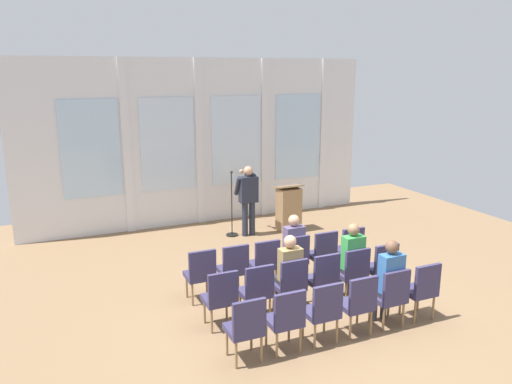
# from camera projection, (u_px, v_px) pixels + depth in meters

# --- Properties ---
(ground_plane) EXTENTS (14.39, 14.39, 0.00)m
(ground_plane) POSITION_uv_depth(u_px,v_px,m) (312.00, 314.00, 7.96)
(ground_plane) COLOR #846647
(rear_partition) EXTENTS (8.87, 0.14, 4.09)m
(rear_partition) POSITION_uv_depth(u_px,v_px,m) (204.00, 142.00, 12.41)
(rear_partition) COLOR silver
(rear_partition) RESTS_ON ground
(speaker) EXTENTS (0.52, 0.69, 1.66)m
(speaker) POSITION_uv_depth(u_px,v_px,m) (248.00, 196.00, 11.57)
(speaker) COLOR #232838
(speaker) RESTS_ON ground
(mic_stand) EXTENTS (0.28, 0.28, 1.55)m
(mic_stand) POSITION_uv_depth(u_px,v_px,m) (232.00, 222.00, 11.69)
(mic_stand) COLOR black
(mic_stand) RESTS_ON ground
(lectern) EXTENTS (0.60, 0.48, 1.16)m
(lectern) POSITION_uv_depth(u_px,v_px,m) (289.00, 208.00, 12.02)
(lectern) COLOR #93724C
(lectern) RESTS_ON ground
(chair_r0_c0) EXTENTS (0.46, 0.44, 0.94)m
(chair_r0_c0) POSITION_uv_depth(u_px,v_px,m) (201.00, 272.00, 8.29)
(chair_r0_c0) COLOR olive
(chair_r0_c0) RESTS_ON ground
(chair_r0_c1) EXTENTS (0.46, 0.44, 0.94)m
(chair_r0_c1) POSITION_uv_depth(u_px,v_px,m) (234.00, 266.00, 8.52)
(chair_r0_c1) COLOR olive
(chair_r0_c1) RESTS_ON ground
(chair_r0_c2) EXTENTS (0.46, 0.44, 0.94)m
(chair_r0_c2) POSITION_uv_depth(u_px,v_px,m) (265.00, 261.00, 8.75)
(chair_r0_c2) COLOR olive
(chair_r0_c2) RESTS_ON ground
(chair_r0_c3) EXTENTS (0.46, 0.44, 0.94)m
(chair_r0_c3) POSITION_uv_depth(u_px,v_px,m) (294.00, 256.00, 8.98)
(chair_r0_c3) COLOR olive
(chair_r0_c3) RESTS_ON ground
(audience_r0_c3) EXTENTS (0.36, 0.39, 1.30)m
(audience_r0_c3) POSITION_uv_depth(u_px,v_px,m) (293.00, 245.00, 9.00)
(audience_r0_c3) COLOR #2D2D33
(audience_r0_c3) RESTS_ON ground
(chair_r0_c4) EXTENTS (0.46, 0.44, 0.94)m
(chair_r0_c4) POSITION_uv_depth(u_px,v_px,m) (323.00, 252.00, 9.21)
(chair_r0_c4) COLOR olive
(chair_r0_c4) RESTS_ON ground
(chair_r0_c5) EXTENTS (0.46, 0.44, 0.94)m
(chair_r0_c5) POSITION_uv_depth(u_px,v_px,m) (349.00, 247.00, 9.44)
(chair_r0_c5) COLOR olive
(chair_r0_c5) RESTS_ON ground
(chair_r1_c0) EXTENTS (0.46, 0.44, 0.94)m
(chair_r1_c0) POSITION_uv_depth(u_px,v_px,m) (221.00, 296.00, 7.41)
(chair_r1_c0) COLOR olive
(chair_r1_c0) RESTS_ON ground
(chair_r1_c1) EXTENTS (0.46, 0.44, 0.94)m
(chair_r1_c1) POSITION_uv_depth(u_px,v_px,m) (257.00, 289.00, 7.64)
(chair_r1_c1) COLOR olive
(chair_r1_c1) RESTS_ON ground
(chair_r1_c2) EXTENTS (0.46, 0.44, 0.94)m
(chair_r1_c2) POSITION_uv_depth(u_px,v_px,m) (291.00, 282.00, 7.88)
(chair_r1_c2) COLOR olive
(chair_r1_c2) RESTS_ON ground
(audience_r1_c2) EXTENTS (0.36, 0.39, 1.30)m
(audience_r1_c2) POSITION_uv_depth(u_px,v_px,m) (289.00, 269.00, 7.90)
(audience_r1_c2) COLOR #2D2D33
(audience_r1_c2) RESTS_ON ground
(chair_r1_c3) EXTENTS (0.46, 0.44, 0.94)m
(chair_r1_c3) POSITION_uv_depth(u_px,v_px,m) (323.00, 276.00, 8.11)
(chair_r1_c3) COLOR olive
(chair_r1_c3) RESTS_ON ground
(chair_r1_c4) EXTENTS (0.46, 0.44, 0.94)m
(chair_r1_c4) POSITION_uv_depth(u_px,v_px,m) (353.00, 271.00, 8.34)
(chair_r1_c4) COLOR olive
(chair_r1_c4) RESTS_ON ground
(audience_r1_c4) EXTENTS (0.36, 0.39, 1.34)m
(audience_r1_c4) POSITION_uv_depth(u_px,v_px,m) (351.00, 257.00, 8.36)
(audience_r1_c4) COLOR #2D2D33
(audience_r1_c4) RESTS_ON ground
(chair_r1_c5) EXTENTS (0.46, 0.44, 0.94)m
(chair_r1_c5) POSITION_uv_depth(u_px,v_px,m) (382.00, 265.00, 8.57)
(chair_r1_c5) COLOR olive
(chair_r1_c5) RESTS_ON ground
(chair_r2_c0) EXTENTS (0.46, 0.44, 0.94)m
(chair_r2_c0) POSITION_uv_depth(u_px,v_px,m) (246.00, 326.00, 6.54)
(chair_r2_c0) COLOR olive
(chair_r2_c0) RESTS_ON ground
(chair_r2_c1) EXTENTS (0.46, 0.44, 0.94)m
(chair_r2_c1) POSITION_uv_depth(u_px,v_px,m) (286.00, 317.00, 6.77)
(chair_r2_c1) COLOR olive
(chair_r2_c1) RESTS_ON ground
(chair_r2_c2) EXTENTS (0.46, 0.44, 0.94)m
(chair_r2_c2) POSITION_uv_depth(u_px,v_px,m) (323.00, 309.00, 7.00)
(chair_r2_c2) COLOR olive
(chair_r2_c2) RESTS_ON ground
(chair_r2_c3) EXTENTS (0.46, 0.44, 0.94)m
(chair_r2_c3) POSITION_uv_depth(u_px,v_px,m) (358.00, 301.00, 7.23)
(chair_r2_c3) COLOR olive
(chair_r2_c3) RESTS_ON ground
(chair_r2_c4) EXTENTS (0.46, 0.44, 0.94)m
(chair_r2_c4) POSITION_uv_depth(u_px,v_px,m) (391.00, 294.00, 7.46)
(chair_r2_c4) COLOR olive
(chair_r2_c4) RESTS_ON ground
(audience_r2_c4) EXTENTS (0.36, 0.39, 1.37)m
(audience_r2_c4) POSITION_uv_depth(u_px,v_px,m) (388.00, 278.00, 7.48)
(audience_r2_c4) COLOR #2D2D33
(audience_r2_c4) RESTS_ON ground
(chair_r2_c5) EXTENTS (0.46, 0.44, 0.94)m
(chair_r2_c5) POSITION_uv_depth(u_px,v_px,m) (422.00, 287.00, 7.69)
(chair_r2_c5) COLOR olive
(chair_r2_c5) RESTS_ON ground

